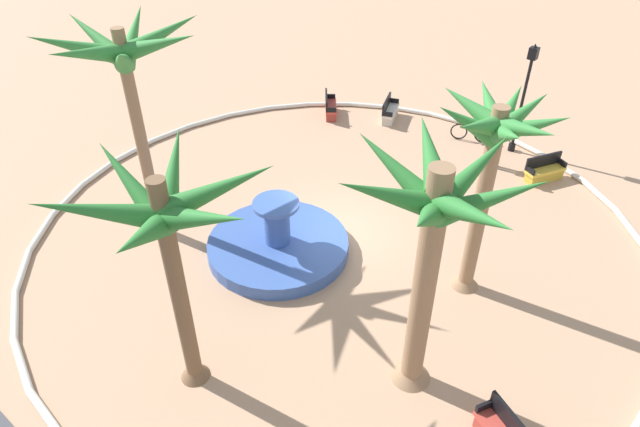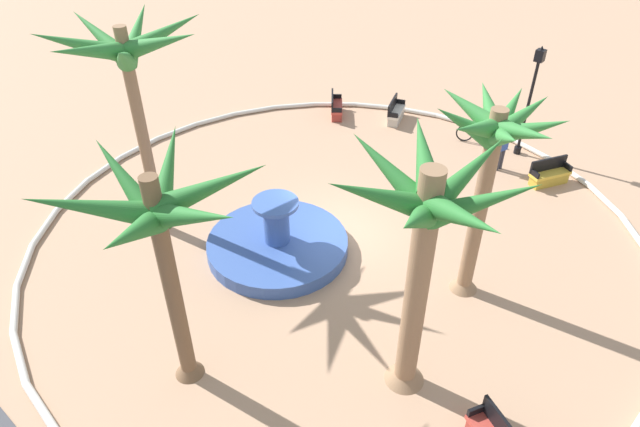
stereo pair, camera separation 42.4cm
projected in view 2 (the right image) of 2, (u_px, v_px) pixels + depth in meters
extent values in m
plane|color=tan|center=(337.00, 233.00, 18.51)|extent=(80.00, 80.00, 0.00)
torus|color=silver|center=(337.00, 230.00, 18.45)|extent=(20.04, 20.04, 0.20)
cylinder|color=#38569E|center=(278.00, 245.00, 17.61)|extent=(4.48, 4.48, 0.45)
cylinder|color=teal|center=(278.00, 246.00, 17.63)|extent=(3.95, 3.95, 0.34)
cylinder|color=#38569E|center=(276.00, 223.00, 17.08)|extent=(0.81, 0.81, 1.35)
cylinder|color=#3D5FAD|center=(275.00, 203.00, 16.65)|extent=(1.43, 1.43, 0.12)
cylinder|color=#8E6B4C|center=(479.00, 209.00, 14.65)|extent=(0.43, 0.43, 5.77)
cone|color=#8E6B4C|center=(464.00, 282.00, 16.20)|extent=(0.81, 0.81, 0.50)
cone|color=#337F38|center=(469.00, 108.00, 13.58)|extent=(1.85, 0.76, 1.05)
cone|color=#337F38|center=(466.00, 125.00, 13.22)|extent=(1.72, 1.54, 1.33)
cone|color=#337F38|center=(477.00, 129.00, 12.69)|extent=(0.87, 1.87, 1.04)
cone|color=#337F38|center=(505.00, 138.00, 12.53)|extent=(1.53, 1.76, 1.21)
cone|color=#337F38|center=(523.00, 133.00, 12.51)|extent=(1.87, 1.21, 1.03)
cone|color=#337F38|center=(531.00, 129.00, 12.92)|extent=(1.87, 1.06, 1.22)
cone|color=#337F38|center=(522.00, 116.00, 13.45)|extent=(1.18, 1.87, 1.21)
cone|color=#337F38|center=(509.00, 112.00, 13.68)|extent=(0.71, 1.82, 1.24)
cone|color=#337F38|center=(489.00, 106.00, 13.77)|extent=(1.61, 1.71, 1.10)
cylinder|color=brown|center=(172.00, 288.00, 12.17)|extent=(0.38, 0.38, 5.82)
cone|color=brown|center=(189.00, 366.00, 13.73)|extent=(0.73, 0.73, 0.50)
cone|color=#28702D|center=(126.00, 181.00, 11.40)|extent=(2.41, 0.76, 1.64)
cone|color=#28702D|center=(92.00, 207.00, 10.42)|extent=(1.71, 2.38, 1.42)
cone|color=#28702D|center=(133.00, 233.00, 9.88)|extent=(1.87, 2.28, 1.53)
cone|color=#28702D|center=(192.00, 216.00, 10.20)|extent=(2.47, 0.75, 1.43)
cone|color=#28702D|center=(211.00, 187.00, 10.86)|extent=(1.96, 2.27, 1.30)
cone|color=#28702D|center=(167.00, 173.00, 11.64)|extent=(1.91, 2.22, 1.63)
cylinder|color=#8E6B4C|center=(417.00, 290.00, 11.93)|extent=(0.52, 0.52, 6.10)
cone|color=#8E6B4C|center=(405.00, 372.00, 13.58)|extent=(0.99, 0.99, 0.50)
cone|color=#28702D|center=(390.00, 171.00, 10.98)|extent=(2.27, 0.74, 1.44)
cone|color=#28702D|center=(380.00, 196.00, 10.20)|extent=(1.77, 2.14, 1.40)
cone|color=#28702D|center=(416.00, 221.00, 9.71)|extent=(1.17, 2.28, 1.52)
cone|color=#28702D|center=(461.00, 217.00, 9.58)|extent=(2.25, 1.58, 1.30)
cone|color=#28702D|center=(482.00, 202.00, 10.25)|extent=(2.22, 1.42, 1.59)
cone|color=#28702D|center=(466.00, 174.00, 10.89)|extent=(1.05, 2.30, 1.45)
cone|color=#28702D|center=(423.00, 153.00, 11.16)|extent=(1.90, 2.10, 1.09)
cylinder|color=#8E6B4C|center=(143.00, 138.00, 16.76)|extent=(0.36, 0.36, 6.79)
cone|color=#8E6B4C|center=(161.00, 221.00, 18.61)|extent=(0.69, 0.69, 0.50)
cone|color=#337F38|center=(99.00, 35.00, 15.58)|extent=(2.42, 0.66, 1.43)
cone|color=#337F38|center=(79.00, 44.00, 14.73)|extent=(1.79, 2.34, 1.30)
cone|color=#337F38|center=(90.00, 52.00, 14.17)|extent=(1.03, 2.49, 1.23)
cone|color=#337F38|center=(123.00, 58.00, 14.22)|extent=(2.30, 1.79, 1.51)
cone|color=#337F38|center=(159.00, 43.00, 14.70)|extent=(2.46, 1.46, 1.23)
cone|color=#337F38|center=(163.00, 33.00, 15.42)|extent=(1.37, 2.47, 1.27)
cone|color=#337F38|center=(136.00, 32.00, 15.93)|extent=(1.86, 2.24, 1.54)
cube|color=gold|center=(550.00, 174.00, 20.68)|extent=(1.22, 1.64, 0.12)
cube|color=black|center=(549.00, 164.00, 20.66)|extent=(0.85, 1.44, 0.50)
cube|color=gold|center=(549.00, 179.00, 20.83)|extent=(1.12, 1.51, 0.39)
cube|color=black|center=(567.00, 167.00, 20.81)|extent=(0.43, 0.29, 0.24)
cube|color=black|center=(535.00, 174.00, 20.39)|extent=(0.43, 0.29, 0.24)
cube|color=beige|center=(397.00, 111.00, 24.99)|extent=(1.04, 1.67, 0.12)
cube|color=black|center=(392.00, 105.00, 24.87)|extent=(0.65, 1.52, 0.50)
cube|color=#B6ADA0|center=(396.00, 117.00, 25.14)|extent=(0.96, 1.54, 0.39)
cube|color=black|center=(400.00, 102.00, 25.49)|extent=(0.45, 0.24, 0.24)
cube|color=black|center=(393.00, 116.00, 24.34)|extent=(0.45, 0.24, 0.24)
cube|color=black|center=(476.00, 411.00, 12.32)|extent=(0.28, 0.44, 0.24)
cube|color=#B73D33|center=(337.00, 106.00, 25.43)|extent=(1.40, 1.56, 0.12)
cube|color=black|center=(332.00, 100.00, 25.26)|extent=(1.07, 1.29, 0.50)
cube|color=#9C342B|center=(337.00, 111.00, 25.58)|extent=(1.28, 1.43, 0.39)
cube|color=black|center=(337.00, 97.00, 25.96)|extent=(0.40, 0.35, 0.24)
cube|color=black|center=(337.00, 111.00, 24.75)|extent=(0.40, 0.35, 0.24)
cylinder|color=black|center=(527.00, 110.00, 21.68)|extent=(0.12, 0.12, 3.92)
cylinder|color=black|center=(517.00, 150.00, 22.75)|extent=(0.28, 0.28, 0.30)
cube|color=black|center=(540.00, 56.00, 20.40)|extent=(0.32, 0.32, 0.44)
sphere|color=#F2EDCC|center=(540.00, 56.00, 20.40)|extent=(0.22, 0.22, 0.22)
cone|color=black|center=(542.00, 48.00, 20.24)|extent=(0.20, 0.20, 0.18)
torus|color=black|center=(488.00, 137.00, 23.22)|extent=(0.69, 0.33, 0.72)
torus|color=black|center=(464.00, 133.00, 23.47)|extent=(0.69, 0.33, 0.72)
cylinder|color=#B21919|center=(477.00, 130.00, 23.21)|extent=(0.90, 0.40, 0.05)
cylinder|color=#B21919|center=(469.00, 126.00, 23.21)|extent=(0.04, 0.04, 0.30)
cube|color=black|center=(470.00, 122.00, 23.11)|extent=(0.22, 0.17, 0.06)
cylinder|color=#B21919|center=(489.00, 129.00, 23.02)|extent=(0.19, 0.42, 0.03)
cylinder|color=#33333D|center=(502.00, 159.00, 21.58)|extent=(0.14, 0.14, 0.89)
cylinder|color=#33333D|center=(498.00, 160.00, 21.50)|extent=(0.14, 0.14, 0.89)
cube|color=#2D4CA5|center=(504.00, 143.00, 21.12)|extent=(0.30, 0.39, 0.56)
sphere|color=tan|center=(506.00, 134.00, 20.88)|extent=(0.22, 0.22, 0.22)
cylinder|color=#2D4CA5|center=(508.00, 142.00, 21.21)|extent=(0.09, 0.09, 0.53)
cylinder|color=#2D4CA5|center=(500.00, 145.00, 21.02)|extent=(0.09, 0.09, 0.53)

